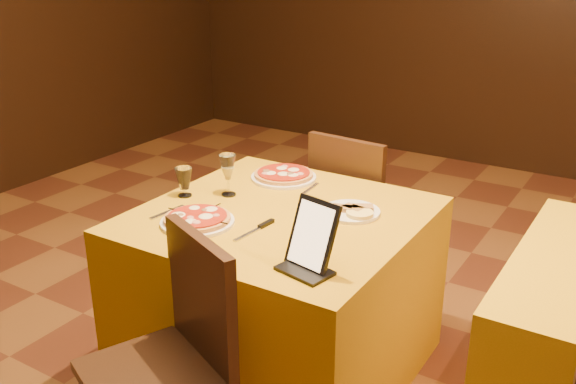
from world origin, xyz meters
The scene contains 12 objects.
main_table centered at (-0.02, 0.17, 0.38)m, with size 1.10×1.10×0.75m, color #B7870B.
chair_main_near centered at (-0.02, -0.62, 0.46)m, with size 0.37×0.37×0.91m, color black, non-canonical shape.
chair_main_far centered at (-0.02, 0.98, 0.46)m, with size 0.42×0.42×0.91m, color black, non-canonical shape.
pizza_near centered at (-0.24, -0.09, 0.77)m, with size 0.29×0.29×0.03m.
pizza_far centered at (-0.23, 0.53, 0.77)m, with size 0.31×0.31×0.03m.
cutlet_dish centered at (0.23, 0.32, 0.76)m, with size 0.24×0.24×0.03m.
wine_glass centered at (-0.32, 0.22, 0.84)m, with size 0.09×0.09×0.19m, color #C7C471, non-canonical shape.
water_glass centered at (-0.48, 0.11, 0.81)m, with size 0.06×0.06×0.13m, color silver, non-canonical shape.
tablet centered at (0.32, -0.17, 0.87)m, with size 0.18×0.02×0.24m, color black.
knife centered at (-0.01, -0.05, 0.75)m, with size 0.20×0.02×0.01m, color silver.
fork_near centered at (-0.41, -0.07, 0.75)m, with size 0.18×0.02×0.01m, color #ACABB2.
fork_far centered at (-0.05, 0.48, 0.75)m, with size 0.15×0.02×0.01m, color #BAB9C0.
Camera 1 is at (1.28, -1.87, 1.78)m, focal length 40.00 mm.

